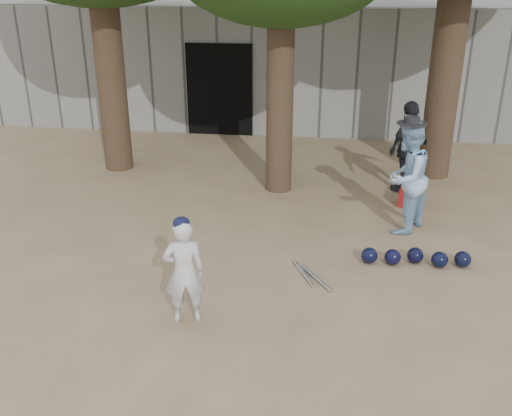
# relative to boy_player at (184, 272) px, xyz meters

# --- Properties ---
(ground) EXTENTS (70.00, 70.00, 0.00)m
(ground) POSITION_rel_boy_player_xyz_m (0.06, 0.26, -0.65)
(ground) COLOR #937C5E
(ground) RESTS_ON ground
(boy_player) EXTENTS (0.54, 0.43, 1.29)m
(boy_player) POSITION_rel_boy_player_xyz_m (0.00, 0.00, 0.00)
(boy_player) COLOR silver
(boy_player) RESTS_ON ground
(spectator_blue) EXTENTS (1.02, 1.08, 1.76)m
(spectator_blue) POSITION_rel_boy_player_xyz_m (2.77, 2.90, 0.23)
(spectator_blue) COLOR #96C0E8
(spectator_blue) RESTS_ON ground
(spectator_dark) EXTENTS (0.98, 1.00, 1.69)m
(spectator_dark) POSITION_rel_boy_player_xyz_m (3.00, 4.68, 0.20)
(spectator_dark) COLOR black
(spectator_dark) RESTS_ON ground
(red_bag) EXTENTS (0.48, 0.41, 0.30)m
(red_bag) POSITION_rel_boy_player_xyz_m (3.04, 3.94, -0.50)
(red_bag) COLOR maroon
(red_bag) RESTS_ON ground
(back_building) EXTENTS (16.00, 5.24, 3.00)m
(back_building) POSITION_rel_boy_player_xyz_m (0.06, 10.59, 0.85)
(back_building) COLOR gray
(back_building) RESTS_ON ground
(helmet_row) EXTENTS (1.51, 0.33, 0.23)m
(helmet_row) POSITION_rel_boy_player_xyz_m (2.85, 1.75, -0.53)
(helmet_row) COLOR black
(helmet_row) RESTS_ON ground
(bat_pile) EXTENTS (0.58, 0.77, 0.06)m
(bat_pile) POSITION_rel_boy_player_xyz_m (1.41, 1.19, -0.62)
(bat_pile) COLOR #B5B4BB
(bat_pile) RESTS_ON ground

